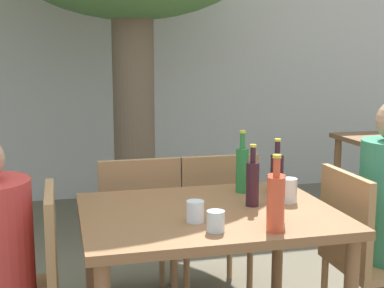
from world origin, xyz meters
The scene contains 14 objects.
cafe_building_wall centered at (0.00, 3.25, 1.40)m, with size 10.00×0.08×2.80m.
dining_table_front centered at (0.00, 0.00, 0.67)m, with size 1.13×0.87×0.77m.
patio_chair_0 centered at (-0.80, 0.00, 0.51)m, with size 0.44×0.44×0.90m.
patio_chair_1 centered at (0.80, 0.00, 0.51)m, with size 0.44×0.44×0.90m.
patio_chair_2 centered at (-0.23, 0.67, 0.51)m, with size 0.44×0.44×0.90m.
patio_chair_3 centered at (0.23, 0.67, 0.51)m, with size 0.44×0.44×0.90m.
wine_bottle_0 centered at (0.21, 0.02, 0.88)m, with size 0.06×0.06×0.29m.
soda_bottle_1 centered at (0.23, -0.22, 0.88)m, with size 0.07×0.07×0.28m.
soda_bottle_2 centered at (0.17, -0.34, 0.89)m, with size 0.07×0.07×0.31m.
green_bottle_3 centered at (0.25, 0.26, 0.89)m, with size 0.06×0.06×0.31m.
wine_bottle_4 centered at (0.41, 0.20, 0.88)m, with size 0.07×0.07×0.28m.
drinking_glass_0 centered at (-0.10, -0.15, 0.82)m, with size 0.07×0.07×0.09m.
drinking_glass_1 centered at (0.40, 0.03, 0.83)m, with size 0.08×0.08×0.11m.
drinking_glass_2 centered at (-0.05, -0.29, 0.81)m, with size 0.07×0.07×0.08m.
Camera 1 is at (-0.63, -2.21, 1.46)m, focal length 50.00 mm.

